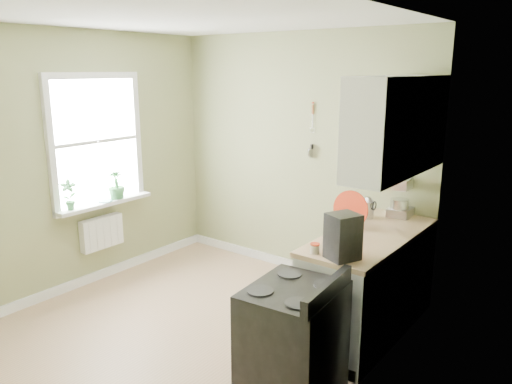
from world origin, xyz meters
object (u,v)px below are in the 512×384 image
Objects in this scene: stand_mixer at (403,197)px; coffee_maker at (343,238)px; kettle at (368,207)px; stove at (293,343)px.

stand_mixer is 1.18× the size of coffee_maker.
stand_mixer is 0.39m from kettle.
stand_mixer reaches higher than coffee_maker.
coffee_maker is at bearing -74.41° from kettle.
kettle is 0.60× the size of coffee_maker.
kettle is at bearing 97.96° from stove.
stand_mixer is at bearing 90.09° from stove.
stand_mixer is 1.40m from coffee_maker.
stand_mixer is at bearing 93.25° from coffee_maker.
stove is 2.74× the size of coffee_maker.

